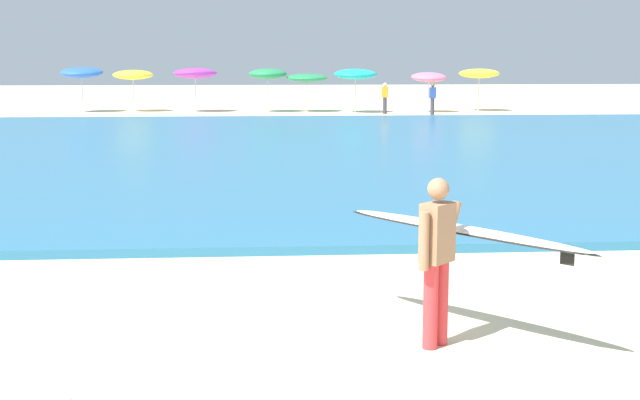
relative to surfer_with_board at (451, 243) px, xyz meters
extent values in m
plane|color=beige|center=(-1.98, -0.59, -1.03)|extent=(160.00, 160.00, 0.00)
cube|color=teal|center=(-1.98, 17.90, -0.96)|extent=(120.00, 28.00, 0.14)
cylinder|color=red|center=(-0.24, -0.24, -0.59)|extent=(0.15, 0.15, 0.88)
cylinder|color=red|center=(-0.11, -0.11, -0.59)|extent=(0.15, 0.15, 0.88)
cube|color=#9E7051|center=(-0.18, -0.17, 0.15)|extent=(0.40, 0.40, 0.60)
sphere|color=#9E7051|center=(-0.18, -0.17, 0.59)|extent=(0.22, 0.22, 0.22)
cylinder|color=#9E7051|center=(-0.34, -0.33, 0.10)|extent=(0.10, 0.10, 0.58)
cylinder|color=#9E7051|center=(0.00, 0.03, 0.17)|extent=(0.29, 0.29, 0.51)
ellipsoid|color=white|center=(0.18, 0.18, 0.10)|extent=(2.20, 2.23, 0.15)
ellipsoid|color=black|center=(0.18, 0.18, 0.08)|extent=(2.30, 2.33, 0.11)
cube|color=black|center=(0.98, -0.64, -0.02)|extent=(0.11, 0.11, 0.14)
cylinder|color=beige|center=(-11.26, 37.52, -0.05)|extent=(0.05, 0.05, 1.97)
ellipsoid|color=blue|center=(-11.26, 37.52, 1.02)|extent=(2.22, 2.25, 0.71)
cylinder|color=beige|center=(-8.65, 37.83, -0.11)|extent=(0.05, 0.05, 1.86)
ellipsoid|color=yellow|center=(-8.65, 37.83, 0.90)|extent=(2.11, 2.13, 0.59)
cylinder|color=beige|center=(-5.34, 37.35, -0.07)|extent=(0.05, 0.05, 1.93)
ellipsoid|color=purple|center=(-5.34, 37.35, 0.98)|extent=(2.27, 2.29, 0.64)
cylinder|color=beige|center=(-1.54, 36.98, -0.08)|extent=(0.05, 0.05, 1.91)
ellipsoid|color=#23844C|center=(-1.54, 36.98, 0.95)|extent=(2.00, 2.02, 0.62)
cylinder|color=beige|center=(0.52, 37.01, -0.17)|extent=(0.05, 0.05, 1.72)
ellipsoid|color=#23844C|center=(0.52, 37.01, 0.75)|extent=(2.16, 2.18, 0.49)
cylinder|color=beige|center=(2.99, 36.16, -0.08)|extent=(0.05, 0.05, 1.91)
ellipsoid|color=#19ADB2|center=(2.99, 36.16, 0.95)|extent=(2.22, 2.24, 0.65)
cylinder|color=beige|center=(6.84, 36.17, -0.16)|extent=(0.05, 0.05, 1.76)
ellipsoid|color=pink|center=(6.84, 36.17, 0.79)|extent=(1.84, 1.88, 0.65)
cylinder|color=beige|center=(9.73, 37.01, -0.07)|extent=(0.05, 0.05, 1.92)
ellipsoid|color=yellow|center=(9.73, 37.01, 0.96)|extent=(2.15, 2.15, 0.53)
cylinder|color=#383842|center=(4.38, 34.97, -0.61)|extent=(0.20, 0.20, 0.84)
cube|color=orange|center=(4.38, 34.97, 0.08)|extent=(0.32, 0.20, 0.54)
sphere|color=beige|center=(4.38, 34.97, 0.45)|extent=(0.20, 0.20, 0.20)
cylinder|color=#383842|center=(6.65, 34.09, -0.61)|extent=(0.20, 0.20, 0.84)
cube|color=#2D4CA5|center=(6.65, 34.09, 0.08)|extent=(0.32, 0.20, 0.54)
sphere|color=brown|center=(6.65, 34.09, 0.45)|extent=(0.20, 0.20, 0.20)
camera|label=1|loc=(-1.92, -8.41, 1.88)|focal=48.07mm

